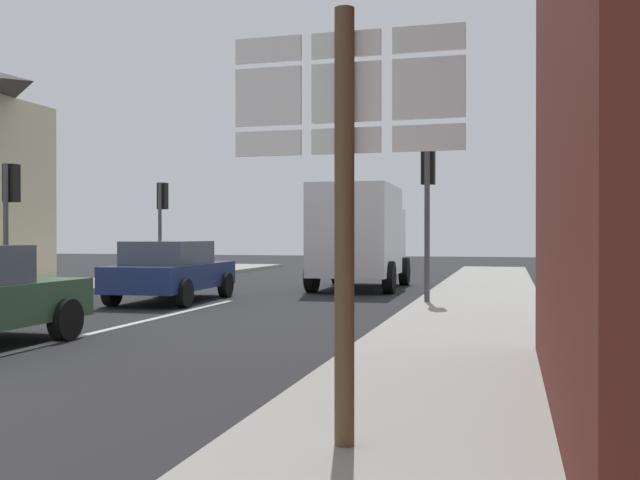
{
  "coord_description": "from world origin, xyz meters",
  "views": [
    {
      "loc": [
        6.59,
        -4.15,
        1.61
      ],
      "look_at": [
        2.19,
        12.32,
        1.5
      ],
      "focal_mm": 39.76,
      "sensor_mm": 36.0,
      "label": 1
    }
  ],
  "objects_px": {
    "sedan_far": "(171,270)",
    "delivery_truck": "(360,234)",
    "traffic_light_near_right": "(428,186)",
    "traffic_light_far_left": "(162,209)",
    "traffic_light_near_left": "(10,200)",
    "route_sign_post": "(345,180)"
  },
  "relations": [
    {
      "from": "delivery_truck",
      "to": "traffic_light_near_right",
      "type": "height_order",
      "value": "traffic_light_near_right"
    },
    {
      "from": "sedan_far",
      "to": "delivery_truck",
      "type": "bearing_deg",
      "value": 54.78
    },
    {
      "from": "route_sign_post",
      "to": "traffic_light_near_left",
      "type": "bearing_deg",
      "value": 137.49
    },
    {
      "from": "delivery_truck",
      "to": "traffic_light_near_right",
      "type": "distance_m",
      "value": 5.6
    },
    {
      "from": "traffic_light_near_left",
      "to": "sedan_far",
      "type": "bearing_deg",
      "value": 20.65
    },
    {
      "from": "traffic_light_near_left",
      "to": "traffic_light_near_right",
      "type": "height_order",
      "value": "traffic_light_near_right"
    },
    {
      "from": "traffic_light_near_left",
      "to": "traffic_light_near_right",
      "type": "relative_size",
      "value": 0.9
    },
    {
      "from": "route_sign_post",
      "to": "delivery_truck",
      "type": "bearing_deg",
      "value": 101.37
    },
    {
      "from": "sedan_far",
      "to": "route_sign_post",
      "type": "height_order",
      "value": "route_sign_post"
    },
    {
      "from": "traffic_light_far_left",
      "to": "traffic_light_near_right",
      "type": "distance_m",
      "value": 11.41
    },
    {
      "from": "delivery_truck",
      "to": "traffic_light_near_left",
      "type": "distance_m",
      "value": 9.64
    },
    {
      "from": "sedan_far",
      "to": "route_sign_post",
      "type": "bearing_deg",
      "value": -57.78
    },
    {
      "from": "traffic_light_near_left",
      "to": "delivery_truck",
      "type": "bearing_deg",
      "value": 42.08
    },
    {
      "from": "route_sign_post",
      "to": "traffic_light_near_right",
      "type": "bearing_deg",
      "value": 93.3
    },
    {
      "from": "delivery_truck",
      "to": "traffic_light_near_left",
      "type": "bearing_deg",
      "value": -137.92
    },
    {
      "from": "traffic_light_near_right",
      "to": "traffic_light_far_left",
      "type": "bearing_deg",
      "value": 148.08
    },
    {
      "from": "delivery_truck",
      "to": "route_sign_post",
      "type": "bearing_deg",
      "value": -78.63
    },
    {
      "from": "sedan_far",
      "to": "traffic_light_near_left",
      "type": "distance_m",
      "value": 4.12
    },
    {
      "from": "traffic_light_near_left",
      "to": "traffic_light_near_right",
      "type": "xyz_separation_m",
      "value": [
        9.69,
        1.56,
        0.26
      ]
    },
    {
      "from": "sedan_far",
      "to": "route_sign_post",
      "type": "distance_m",
      "value": 12.81
    },
    {
      "from": "route_sign_post",
      "to": "traffic_light_far_left",
      "type": "distance_m",
      "value": 19.95
    },
    {
      "from": "sedan_far",
      "to": "traffic_light_near_right",
      "type": "distance_m",
      "value": 6.47
    }
  ]
}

